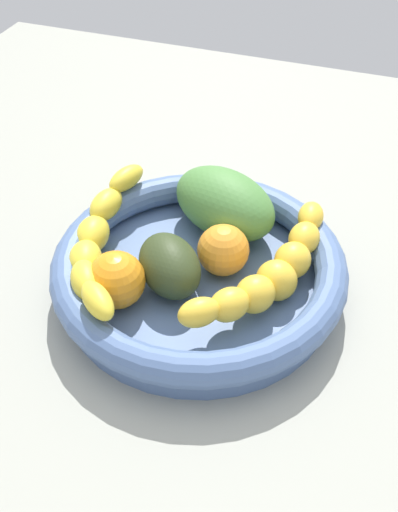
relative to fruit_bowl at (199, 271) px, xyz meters
The scene contains 8 objects.
kitchen_counter 4.37cm from the fruit_bowl, ahead, with size 120.00×120.00×3.00cm, color #9B9D90.
fruit_bowl is the anchor object (origin of this frame).
banana_draped_left 11.42cm from the fruit_bowl, 99.37° to the left, with size 24.68×11.28×5.25cm.
banana_draped_right 8.04cm from the fruit_bowl, 89.46° to the right, with size 22.52×11.32×5.20cm.
orange_front 9.37cm from the fruit_bowl, 132.76° to the left, with size 5.99×5.99×5.99cm, color orange.
orange_mid_left 3.48cm from the fruit_bowl, 46.55° to the right, with size 5.63×5.63×5.63cm, color orange.
mango_green 9.26cm from the fruit_bowl, ahead, with size 13.13×8.32×7.38cm, color #4E873F.
avocado_dark 3.97cm from the fruit_bowl, 134.15° to the left, with size 8.60×6.06×5.85cm, color #313F20.
Camera 1 is at (-45.91, -16.21, 51.87)cm, focal length 43.67 mm.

